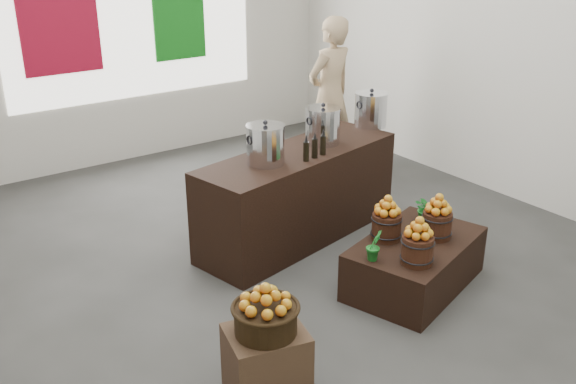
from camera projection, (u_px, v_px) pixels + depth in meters
ground at (281, 268)px, 5.65m from camera, size 7.00×7.00×0.00m
deco_red_left at (57, 11)px, 7.19m from camera, size 0.90×0.04×1.40m
deco_green_right at (179, 19)px, 8.08m from camera, size 0.70×0.04×1.00m
crate at (266, 364)px, 4.03m from camera, size 0.56×0.50×0.48m
wicker_basket at (266, 320)px, 3.90m from camera, size 0.39×0.39×0.18m
apples_in_basket at (265, 296)px, 3.84m from camera, size 0.30×0.30×0.16m
display_table at (415, 263)px, 5.31m from camera, size 1.36×1.05×0.42m
apple_bucket_front_left at (417, 250)px, 4.84m from camera, size 0.24×0.24×0.22m
apples_in_bucket_front_left at (419, 227)px, 4.77m from camera, size 0.18×0.18×0.16m
apple_bucket_front_right at (437, 225)px, 5.25m from camera, size 0.24×0.24×0.22m
apples_in_bucket_front_right at (439, 203)px, 5.17m from camera, size 0.18×0.18×0.16m
apple_bucket_rear at (386, 226)px, 5.22m from camera, size 0.24×0.24×0.22m
apples_in_bucket_rear at (388, 205)px, 5.14m from camera, size 0.18×0.18×0.16m
herb_garnish_right at (427, 208)px, 5.51m from camera, size 0.26×0.23×0.26m
herb_garnish_left at (374, 245)px, 4.89m from camera, size 0.15×0.13×0.24m
counter at (299, 195)px, 6.06m from camera, size 2.22×1.09×0.87m
stock_pot_left at (266, 146)px, 5.53m from camera, size 0.33×0.33×0.33m
stock_pot_center at (323, 127)px, 6.06m from camera, size 0.33×0.33×0.33m
stock_pot_right at (371, 110)px, 6.58m from camera, size 0.33×0.33×0.33m
oil_cruets at (317, 144)px, 5.71m from camera, size 0.24×0.10×0.24m
shopper at (330, 94)px, 7.68m from camera, size 0.73×0.53×1.84m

